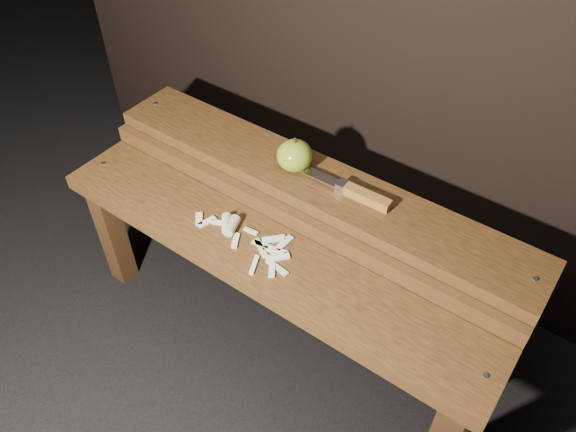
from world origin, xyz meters
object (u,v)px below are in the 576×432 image
Objects in this scene: bench_front_tier at (259,272)px; knife at (353,191)px; bench_rear_tier at (312,203)px; apple at (295,156)px.

knife reaches higher than bench_front_tier.
knife is at bearing 63.64° from bench_front_tier.
apple reaches higher than bench_rear_tier.
knife reaches higher than bench_rear_tier.
bench_rear_tier is (0.00, 0.23, 0.06)m from bench_front_tier.
bench_front_tier is 12.82× the size of apple.
bench_rear_tier is 0.15m from knife.
apple is (-0.06, 0.00, 0.13)m from bench_rear_tier.
bench_rear_tier is at bearing -4.16° from apple.
apple reaches higher than knife.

